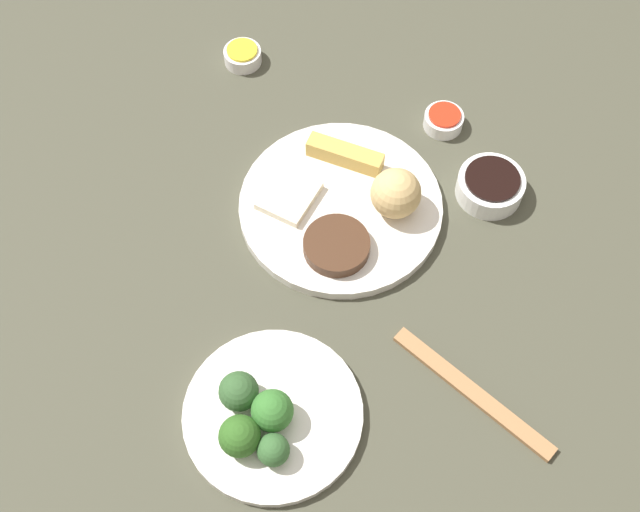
{
  "coord_description": "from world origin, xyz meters",
  "views": [
    {
      "loc": [
        0.36,
        -0.45,
        0.98
      ],
      "look_at": [
        0.03,
        -0.05,
        0.06
      ],
      "focal_mm": 46.09,
      "sensor_mm": 36.0,
      "label": 1
    }
  ],
  "objects_px": {
    "main_plate": "(341,207)",
    "sauce_ramekin_sweet_and_sour": "(443,121)",
    "broccoli_plate": "(273,414)",
    "chopsticks_pair": "(473,392)",
    "soy_sauce_bowl": "(490,186)",
    "sauce_ramekin_hot_mustard": "(243,56)"
  },
  "relations": [
    {
      "from": "main_plate",
      "to": "sauce_ramekin_sweet_and_sour",
      "type": "relative_size",
      "value": 4.88
    },
    {
      "from": "broccoli_plate",
      "to": "sauce_ramekin_sweet_and_sour",
      "type": "height_order",
      "value": "sauce_ramekin_sweet_and_sour"
    },
    {
      "from": "main_plate",
      "to": "broccoli_plate",
      "type": "height_order",
      "value": "main_plate"
    },
    {
      "from": "main_plate",
      "to": "chopsticks_pair",
      "type": "xyz_separation_m",
      "value": [
        0.29,
        -0.11,
        -0.0
      ]
    },
    {
      "from": "broccoli_plate",
      "to": "sauce_ramekin_sweet_and_sour",
      "type": "bearing_deg",
      "value": 101.59
    },
    {
      "from": "main_plate",
      "to": "soy_sauce_bowl",
      "type": "relative_size",
      "value": 3.02
    },
    {
      "from": "broccoli_plate",
      "to": "chopsticks_pair",
      "type": "bearing_deg",
      "value": 46.5
    },
    {
      "from": "soy_sauce_bowl",
      "to": "sauce_ramekin_sweet_and_sour",
      "type": "bearing_deg",
      "value": 154.33
    },
    {
      "from": "broccoli_plate",
      "to": "sauce_ramekin_sweet_and_sour",
      "type": "xyz_separation_m",
      "value": [
        -0.1,
        0.49,
        0.0
      ]
    },
    {
      "from": "sauce_ramekin_hot_mustard",
      "to": "broccoli_plate",
      "type": "bearing_deg",
      "value": -44.06
    },
    {
      "from": "soy_sauce_bowl",
      "to": "sauce_ramekin_sweet_and_sour",
      "type": "distance_m",
      "value": 0.13
    },
    {
      "from": "soy_sauce_bowl",
      "to": "broccoli_plate",
      "type": "bearing_deg",
      "value": -92.34
    },
    {
      "from": "chopsticks_pair",
      "to": "sauce_ramekin_hot_mustard",
      "type": "bearing_deg",
      "value": 159.1
    },
    {
      "from": "main_plate",
      "to": "chopsticks_pair",
      "type": "height_order",
      "value": "main_plate"
    },
    {
      "from": "sauce_ramekin_sweet_and_sour",
      "to": "soy_sauce_bowl",
      "type": "bearing_deg",
      "value": -25.67
    },
    {
      "from": "main_plate",
      "to": "broccoli_plate",
      "type": "bearing_deg",
      "value": -66.28
    },
    {
      "from": "sauce_ramekin_sweet_and_sour",
      "to": "sauce_ramekin_hot_mustard",
      "type": "xyz_separation_m",
      "value": [
        -0.31,
        -0.09,
        0.0
      ]
    },
    {
      "from": "sauce_ramekin_sweet_and_sour",
      "to": "sauce_ramekin_hot_mustard",
      "type": "bearing_deg",
      "value": -163.13
    },
    {
      "from": "sauce_ramekin_sweet_and_sour",
      "to": "chopsticks_pair",
      "type": "distance_m",
      "value": 0.42
    },
    {
      "from": "main_plate",
      "to": "sauce_ramekin_hot_mustard",
      "type": "height_order",
      "value": "sauce_ramekin_hot_mustard"
    },
    {
      "from": "broccoli_plate",
      "to": "soy_sauce_bowl",
      "type": "distance_m",
      "value": 0.44
    },
    {
      "from": "main_plate",
      "to": "broccoli_plate",
      "type": "relative_size",
      "value": 1.29
    }
  ]
}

